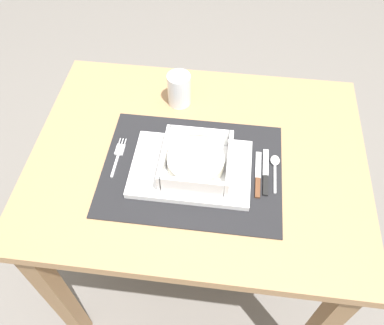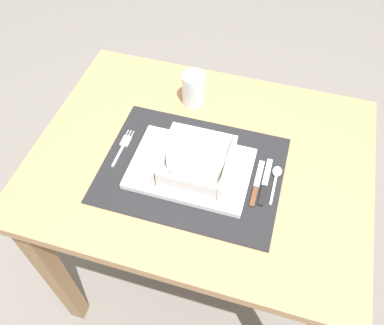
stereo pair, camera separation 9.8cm
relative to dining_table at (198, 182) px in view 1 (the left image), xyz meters
The scene contains 10 objects.
ground_plane 0.62m from the dining_table, ahead, with size 6.00×6.00×0.00m, color slate.
dining_table is the anchor object (origin of this frame).
placemat 0.13m from the dining_table, 101.30° to the right, with size 0.45×0.34×0.00m, color black.
serving_plate 0.15m from the dining_table, 102.16° to the right, with size 0.30×0.20×0.02m, color white.
porridge_bowl 0.17m from the dining_table, 88.15° to the right, with size 0.17×0.17×0.06m.
fork 0.24m from the dining_table, behind, with size 0.02×0.13×0.00m.
spoon 0.24m from the dining_table, ahead, with size 0.02×0.12×0.01m.
butter_knife 0.22m from the dining_table, 14.89° to the right, with size 0.01×0.14×0.01m.
bread_knife 0.21m from the dining_table, 19.89° to the right, with size 0.01×0.14×0.01m.
drinking_glass 0.26m from the dining_table, 111.91° to the left, with size 0.06×0.06×0.10m.
Camera 1 is at (0.06, -0.64, 1.55)m, focal length 37.37 mm.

